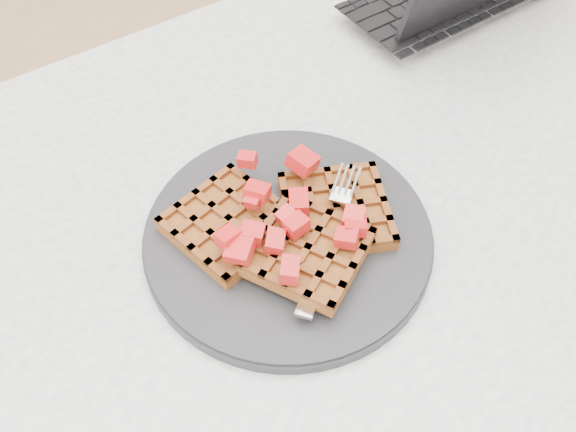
# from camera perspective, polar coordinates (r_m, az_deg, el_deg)

# --- Properties ---
(table) EXTENTS (1.20, 0.80, 0.75)m
(table) POSITION_cam_1_polar(r_m,az_deg,el_deg) (0.77, 8.04, -3.32)
(table) COLOR silver
(table) RESTS_ON ground
(plate) EXTENTS (0.28, 0.28, 0.02)m
(plate) POSITION_cam_1_polar(r_m,az_deg,el_deg) (0.63, -0.00, -1.80)
(plate) COLOR black
(plate) RESTS_ON table
(waffles) EXTENTS (0.22, 0.20, 0.03)m
(waffles) POSITION_cam_1_polar(r_m,az_deg,el_deg) (0.61, 0.21, -0.96)
(waffles) COLOR brown
(waffles) RESTS_ON plate
(strawberry_pile) EXTENTS (0.15, 0.15, 0.02)m
(strawberry_pile) POSITION_cam_1_polar(r_m,az_deg,el_deg) (0.59, -0.00, 0.84)
(strawberry_pile) COLOR #9D0002
(strawberry_pile) RESTS_ON waffles
(fork) EXTENTS (0.16, 0.13, 0.02)m
(fork) POSITION_cam_1_polar(r_m,az_deg,el_deg) (0.61, 3.90, -1.56)
(fork) COLOR silver
(fork) RESTS_ON plate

